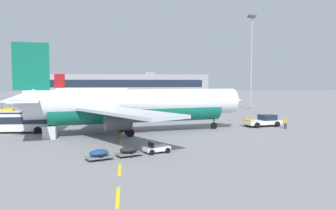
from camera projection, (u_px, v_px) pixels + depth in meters
ground at (232, 117)px, 68.61m from camera, size 400.00×400.00×0.00m
apron_paint_markings at (123, 120)px, 63.54m from camera, size 8.00×95.30×0.01m
airliner_foreground at (135, 105)px, 47.40m from camera, size 34.57×33.79×12.20m
pushback_tug at (263, 121)px, 54.86m from camera, size 6.48×4.21×2.08m
airliner_mid_left at (91, 93)px, 118.55m from camera, size 28.39×28.08×9.95m
apron_shuttle_bus at (11, 120)px, 48.08m from camera, size 12.13×3.41×3.00m
baggage_train at (129, 151)px, 32.91m from camera, size 8.48×4.74×1.14m
ground_crew_worker at (285, 122)px, 52.02m from camera, size 0.58×0.51×1.71m
uld_cargo_container at (50, 133)px, 42.95m from camera, size 1.65×1.61×1.60m
apron_light_mast_far at (251, 51)px, 88.26m from camera, size 1.80×1.80×24.49m
terminal_satellite at (126, 84)px, 194.81m from camera, size 93.33×18.61×12.91m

